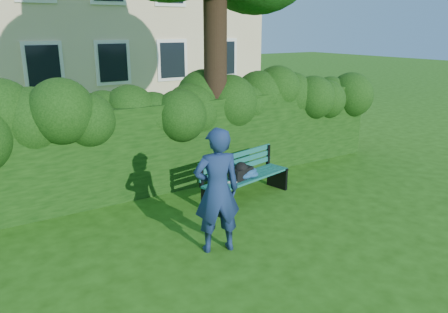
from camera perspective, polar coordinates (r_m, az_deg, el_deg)
ground at (r=7.89m, az=2.38°, el=-7.68°), size 80.00×80.00×0.00m
hedge at (r=9.38m, az=-5.30°, el=2.04°), size 10.00×1.00×1.80m
park_bench at (r=8.43m, az=2.64°, el=-2.43°), size 2.05×0.96×0.89m
man_reading at (r=6.37m, az=-0.92°, el=-4.50°), size 0.79×0.63×1.89m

